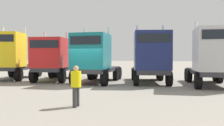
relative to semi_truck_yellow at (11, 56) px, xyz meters
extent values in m
plane|color=gray|center=(7.64, -2.65, -2.02)|extent=(200.00, 200.00, 0.00)
cube|color=#333338|center=(-0.28, 1.19, -1.03)|extent=(3.50, 6.29, 0.30)
cube|color=yellow|center=(0.15, -0.63, 0.52)|extent=(2.84, 2.70, 2.79)
cube|color=black|center=(0.40, -1.73, 1.39)|extent=(2.05, 0.52, 0.55)
cylinder|color=silver|center=(0.79, 0.81, 0.82)|extent=(0.22, 0.22, 3.39)
cylinder|color=silver|center=(-1.06, 0.37, 0.82)|extent=(0.22, 0.22, 3.39)
cylinder|color=#333338|center=(-0.58, 2.47, -0.82)|extent=(1.32, 1.32, 0.12)
cylinder|color=black|center=(1.31, -0.77, -1.48)|extent=(0.59, 1.14, 1.09)
cylinder|color=black|center=(0.48, 2.78, -1.48)|extent=(0.59, 1.14, 1.09)
cylinder|color=black|center=(-1.66, 2.28, -1.48)|extent=(0.59, 1.14, 1.09)
cylinder|color=black|center=(0.23, 3.85, -1.48)|extent=(0.59, 1.14, 1.09)
cylinder|color=black|center=(-1.91, 3.35, -1.48)|extent=(0.59, 1.14, 1.09)
cube|color=#333338|center=(3.77, 1.18, -1.03)|extent=(3.18, 6.47, 0.30)
cube|color=red|center=(4.08, -0.71, 0.25)|extent=(2.75, 2.72, 2.27)
cube|color=black|center=(4.28, -1.89, 0.86)|extent=(2.08, 0.38, 0.55)
cylinder|color=silver|center=(4.80, 0.76, 0.55)|extent=(0.21, 0.21, 2.87)
cylinder|color=silver|center=(2.93, 0.45, 0.55)|extent=(0.21, 0.21, 2.87)
cylinder|color=#333338|center=(3.55, 2.53, -0.82)|extent=(1.26, 1.26, 0.12)
cylinder|color=black|center=(5.25, -1.00, -1.48)|extent=(0.52, 1.13, 1.09)
cylinder|color=black|center=(3.08, -1.36, -1.48)|extent=(0.52, 1.13, 1.09)
cylinder|color=black|center=(4.61, 2.84, -1.48)|extent=(0.52, 1.13, 1.09)
cylinder|color=black|center=(2.44, 2.48, -1.48)|extent=(0.52, 1.13, 1.09)
cylinder|color=black|center=(4.43, 3.92, -1.48)|extent=(0.52, 1.13, 1.09)
cylinder|color=black|center=(2.26, 3.56, -1.48)|extent=(0.52, 1.13, 1.09)
cube|color=#333338|center=(7.65, 0.44, -1.05)|extent=(2.35, 6.10, 0.30)
cube|color=#14727A|center=(7.69, -1.41, 0.32)|extent=(2.46, 2.40, 2.44)
cube|color=black|center=(7.72, -2.60, 1.02)|extent=(2.10, 0.09, 0.55)
cylinder|color=silver|center=(8.61, -0.07, 0.62)|extent=(0.18, 0.18, 3.04)
cylinder|color=silver|center=(6.71, -0.11, 0.62)|extent=(0.18, 0.18, 3.04)
cylinder|color=#333338|center=(7.62, 1.77, -0.84)|extent=(1.13, 1.13, 0.12)
cylinder|color=black|center=(8.81, -1.85, -1.49)|extent=(0.38, 1.08, 1.07)
cylinder|color=black|center=(6.61, -1.91, -1.49)|extent=(0.38, 1.08, 1.07)
cylinder|color=black|center=(8.71, 1.89, -1.49)|extent=(0.38, 1.08, 1.07)
cylinder|color=black|center=(6.51, 1.83, -1.49)|extent=(0.38, 1.08, 1.07)
cylinder|color=black|center=(8.69, 2.99, -1.49)|extent=(0.38, 1.08, 1.07)
cylinder|color=black|center=(6.49, 2.93, -1.49)|extent=(0.38, 1.08, 1.07)
cube|color=#333338|center=(11.50, 1.19, -1.11)|extent=(3.34, 6.30, 0.30)
cube|color=navy|center=(11.87, -0.66, 0.36)|extent=(2.79, 2.64, 2.63)
cube|color=black|center=(12.09, -1.76, 1.15)|extent=(2.07, 0.45, 0.55)
cylinder|color=silver|center=(12.55, 0.76, 0.66)|extent=(0.21, 0.21, 3.23)
cylinder|color=silver|center=(10.69, 0.39, 0.66)|extent=(0.21, 0.21, 3.23)
cylinder|color=#333338|center=(11.24, 2.48, -0.90)|extent=(1.30, 1.30, 0.12)
cylinder|color=black|center=(13.03, -0.84, -1.52)|extent=(0.54, 1.06, 1.01)
cylinder|color=black|center=(10.87, -1.27, -1.52)|extent=(0.54, 1.06, 1.01)
cylinder|color=black|center=(12.30, 2.77, -1.52)|extent=(0.54, 1.06, 1.01)
cylinder|color=black|center=(10.14, 2.34, -1.52)|extent=(0.54, 1.06, 1.01)
cylinder|color=black|center=(12.08, 3.85, -1.52)|extent=(0.54, 1.06, 1.01)
cylinder|color=black|center=(9.93, 3.42, -1.52)|extent=(0.54, 1.06, 1.01)
cube|color=#333338|center=(15.69, 0.54, -1.10)|extent=(2.61, 6.33, 0.30)
cube|color=#B7BABF|center=(15.82, -1.33, 0.40)|extent=(2.56, 2.60, 2.69)
cube|color=black|center=(15.90, -2.57, 1.22)|extent=(2.10, 0.18, 0.55)
cylinder|color=silver|center=(14.78, -0.02, 0.70)|extent=(0.19, 0.19, 3.29)
cylinder|color=#333338|center=(15.60, 1.90, -0.89)|extent=(1.17, 1.17, 0.12)
cylinder|color=black|center=(14.76, -1.92, -1.51)|extent=(0.42, 1.04, 1.02)
cylinder|color=black|center=(16.69, 2.11, -1.51)|extent=(0.42, 1.04, 1.02)
cylinder|color=black|center=(14.49, 1.96, -1.51)|extent=(0.42, 1.04, 1.02)
cylinder|color=black|center=(16.62, 3.21, -1.51)|extent=(0.42, 1.04, 1.02)
cylinder|color=black|center=(14.42, 3.06, -1.51)|extent=(0.42, 1.04, 1.02)
cylinder|color=#373737|center=(9.60, -8.60, -1.63)|extent=(0.16, 0.16, 0.78)
cylinder|color=#373737|center=(9.60, -8.32, -1.63)|extent=(0.16, 0.16, 0.78)
cylinder|color=yellow|center=(9.60, -8.46, -0.93)|extent=(0.40, 0.40, 0.62)
sphere|color=tan|center=(9.60, -8.46, -0.52)|extent=(0.21, 0.21, 0.21)
camera|label=1|loc=(13.22, -16.80, -0.08)|focal=37.16mm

